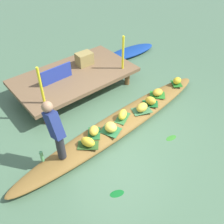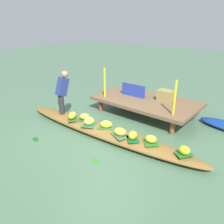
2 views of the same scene
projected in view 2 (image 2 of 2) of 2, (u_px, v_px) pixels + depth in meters
canal_water at (103, 135)px, 5.97m from camera, size 40.00×40.00×0.00m
dock_platform at (146, 101)px, 7.14m from camera, size 3.20×1.80×0.49m
vendor_boat at (103, 131)px, 5.93m from camera, size 5.59×1.01×0.24m
leaf_mat_0 at (151, 142)px, 5.13m from camera, size 0.48×0.48×0.01m
banana_bunch_0 at (151, 139)px, 5.10m from camera, size 0.28×0.24×0.17m
leaf_mat_1 at (85, 119)px, 6.31m from camera, size 0.44×0.45×0.01m
banana_bunch_1 at (85, 117)px, 6.27m from camera, size 0.33×0.33×0.17m
leaf_mat_2 at (133, 139)px, 5.27m from camera, size 0.45×0.45×0.01m
banana_bunch_2 at (133, 135)px, 5.24m from camera, size 0.26×0.31×0.20m
leaf_mat_3 at (184, 154)px, 4.68m from camera, size 0.39×0.41×0.01m
banana_bunch_3 at (184, 150)px, 4.64m from camera, size 0.24×0.20×0.19m
leaf_mat_4 at (120, 135)px, 5.44m from camera, size 0.52×0.44×0.01m
banana_bunch_4 at (120, 132)px, 5.40m from camera, size 0.35×0.28×0.19m
leaf_mat_5 at (106, 128)px, 5.82m from camera, size 0.49×0.40×0.01m
banana_bunch_5 at (106, 124)px, 5.78m from camera, size 0.36×0.32×0.20m
leaf_mat_6 at (73, 119)px, 6.34m from camera, size 0.48×0.46×0.01m
banana_bunch_6 at (72, 115)px, 6.31m from camera, size 0.29×0.35×0.20m
leaf_mat_7 at (89, 124)px, 6.00m from camera, size 0.46×0.50×0.01m
banana_bunch_7 at (89, 121)px, 5.96m from camera, size 0.27×0.30×0.20m
vendor_person at (62, 90)px, 6.53m from camera, size 0.21×0.45×1.23m
water_bottle at (59, 105)px, 7.00m from camera, size 0.06×0.06×0.25m
market_banner at (133, 90)px, 7.34m from camera, size 0.86×0.05×0.40m
railing_post_west at (105, 82)px, 7.22m from camera, size 0.06×0.06×0.93m
railing_post_east at (175, 98)px, 5.80m from camera, size 0.06×0.06×0.93m
produce_crate at (165, 96)px, 6.91m from camera, size 0.45×0.34×0.35m
drifting_plant_1 at (36, 139)px, 5.75m from camera, size 0.31×0.23×0.01m
drifting_plant_2 at (96, 161)px, 4.86m from camera, size 0.29×0.17×0.01m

